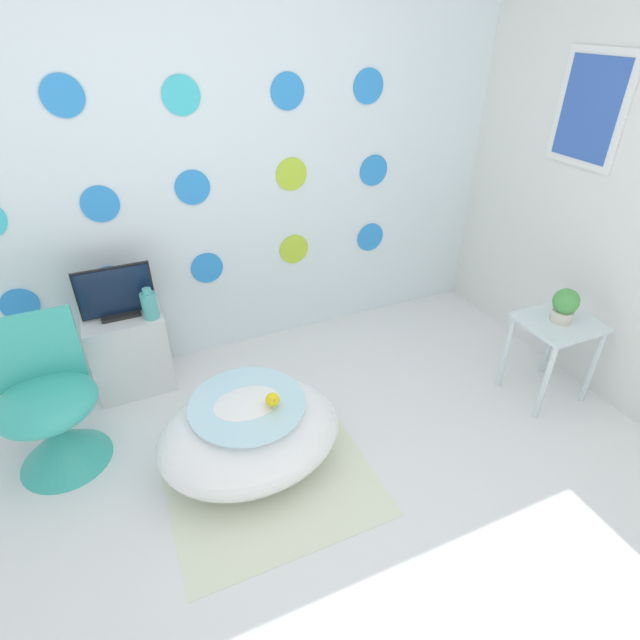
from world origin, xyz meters
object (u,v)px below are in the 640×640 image
(chair, at_px, (54,421))
(potted_plant_left, at_px, (565,305))
(bathtub, at_px, (250,435))
(vase, at_px, (150,305))
(tv, at_px, (116,295))

(chair, distance_m, potted_plant_left, 2.76)
(bathtub, height_order, potted_plant_left, potted_plant_left)
(potted_plant_left, bearing_deg, vase, 154.65)
(chair, xyz_separation_m, vase, (0.58, 0.39, 0.33))
(bathtub, distance_m, vase, 0.97)
(chair, bearing_deg, tv, 49.57)
(tv, bearing_deg, chair, -130.43)
(bathtub, distance_m, chair, 0.99)
(potted_plant_left, bearing_deg, bathtub, 175.34)
(vase, height_order, potted_plant_left, potted_plant_left)
(bathtub, relative_size, chair, 1.15)
(vase, relative_size, potted_plant_left, 0.94)
(bathtub, xyz_separation_m, vase, (-0.31, 0.85, 0.36))
(bathtub, distance_m, potted_plant_left, 1.84)
(bathtub, relative_size, potted_plant_left, 4.60)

